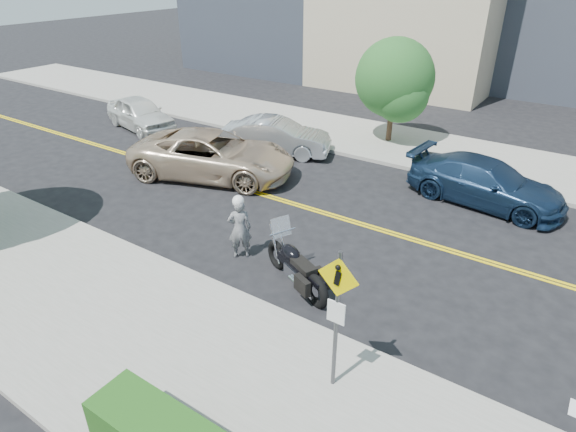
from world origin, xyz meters
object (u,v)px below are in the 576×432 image
Objects in this scene: pedestrian_sign at (337,309)px; motorcyclist at (240,227)px; suv at (213,155)px; parked_car_silver at (276,137)px; parked_car_white at (140,113)px; parked_car_blue at (485,182)px; motorcycle at (296,258)px.

motorcyclist is at bearing 148.56° from pedestrian_sign.
suv reaches higher than parked_car_silver.
pedestrian_sign is 18.37m from parked_car_white.
pedestrian_sign is 0.48× the size of suv.
parked_car_silver is 8.62m from parked_car_blue.
parked_car_blue is (0.27, 10.04, -1.21)m from pedestrian_sign.
pedestrian_sign reaches higher than parked_car_blue.
suv is 3.36m from parked_car_silver.
parked_car_white is (-6.96, 2.47, -0.10)m from suv.
suv is at bearing 143.40° from pedestrian_sign.
parked_car_silver is (-8.36, 9.95, -1.20)m from pedestrian_sign.
motorcycle reaches higher than parked_car_white.
parked_car_white is 0.97× the size of parked_car_silver.
parked_car_white is at bearing -71.31° from motorcyclist.
motorcyclist reaches higher than motorcycle.
motorcycle is at bearing 166.68° from parked_car_blue.
motorcycle is 0.42× the size of suv.
motorcyclist is 2.04m from motorcycle.
parked_car_white is at bearing 99.68° from parked_car_blue.
motorcyclist is 0.41× the size of parked_car_silver.
pedestrian_sign is at bearing -20.35° from motorcycle.
pedestrian_sign is at bearing -175.11° from parked_car_blue.
parked_car_silver reaches higher than parked_car_blue.
suv is at bearing -83.29° from motorcyclist.
suv is 9.82m from parked_car_blue.
motorcycle is (-2.45, 2.47, -1.16)m from pedestrian_sign.
parked_car_blue is (4.74, 7.30, -0.19)m from motorcyclist.
parked_car_silver is (7.55, 0.83, -0.00)m from parked_car_white.
parked_car_blue is (8.62, 0.09, -0.01)m from parked_car_silver.
motorcyclist is at bearing -162.40° from motorcycle.
motorcycle is 9.53m from parked_car_silver.
pedestrian_sign is at bearing -145.19° from suv.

